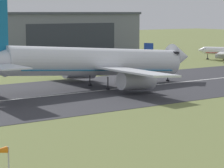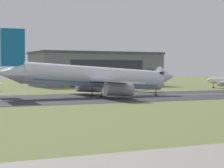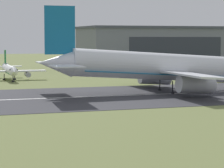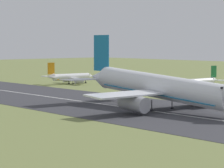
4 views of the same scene
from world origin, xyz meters
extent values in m
plane|color=olive|center=(0.00, 53.63, 0.00)|extent=(710.54, 710.54, 0.00)
cube|color=#333338|center=(0.00, 107.25, 0.03)|extent=(470.54, 42.43, 0.06)
cube|color=silver|center=(0.00, 107.25, 0.07)|extent=(423.49, 0.70, 0.01)
cube|color=slate|center=(66.21, 194.28, 7.99)|extent=(62.48, 28.89, 15.98)
cube|color=#424751|center=(66.21, 194.28, 16.43)|extent=(63.48, 29.89, 0.90)
cube|color=#2D333D|center=(66.21, 179.79, 6.39)|extent=(37.49, 0.12, 12.78)
cylinder|color=silver|center=(30.74, 110.98, 5.94)|extent=(44.15, 6.74, 8.82)
cone|color=silver|center=(5.18, 111.34, 7.04)|extent=(7.75, 5.61, 5.95)
cube|color=#146B9E|center=(30.74, 110.98, 4.25)|extent=(39.41, 6.37, 2.64)
cube|color=silver|center=(31.43, 97.92, 4.87)|extent=(7.09, 20.08, 0.82)
cylinder|color=#A8A8B2|center=(32.81, 99.50, 2.72)|extent=(8.23, 3.91, 4.28)
cube|color=silver|center=(31.80, 124.02, 4.87)|extent=(7.09, 20.08, 0.82)
cylinder|color=#A8A8B2|center=(33.13, 122.40, 2.72)|extent=(8.23, 3.91, 4.28)
cube|color=#146B9E|center=(6.28, 111.33, 14.20)|extent=(6.66, 0.37, 10.40)
cube|color=silver|center=(5.77, 103.59, 6.85)|extent=(5.96, 9.44, 0.24)
cube|color=silver|center=(5.99, 119.07, 6.85)|extent=(5.96, 9.44, 0.24)
cylinder|color=black|center=(31.06, 107.30, 1.44)|extent=(0.24, 0.24, 2.88)
cylinder|color=black|center=(31.06, 107.30, 0.22)|extent=(0.84, 0.84, 0.44)
cylinder|color=black|center=(31.16, 114.65, 1.44)|extent=(0.24, 0.24, 2.88)
cylinder|color=black|center=(31.16, 114.65, 0.22)|extent=(0.84, 0.84, 0.44)
cylinder|color=white|center=(1.53, 158.10, 3.10)|extent=(2.83, 19.30, 2.57)
cone|color=white|center=(1.38, 147.31, 3.10)|extent=(2.60, 2.35, 2.57)
cone|color=white|center=(1.68, 169.28, 3.56)|extent=(2.35, 3.11, 2.31)
cube|color=black|center=(1.40, 148.59, 3.61)|extent=(2.20, 1.13, 0.44)
cube|color=#1E7238|center=(1.53, 158.10, 2.39)|extent=(2.68, 17.37, 0.20)
cube|color=white|center=(7.53, 157.64, 2.65)|extent=(9.48, 3.09, 0.40)
cylinder|color=#A8A8B2|center=(6.77, 157.05, 1.60)|extent=(1.64, 3.36, 1.59)
cube|color=#1E7238|center=(1.67, 168.82, 6.57)|extent=(0.32, 2.80, 4.37)
cube|color=white|center=(4.93, 169.17, 3.48)|extent=(3.96, 2.50, 0.24)
cylinder|color=black|center=(1.41, 149.67, 0.91)|extent=(0.24, 0.24, 1.81)
cylinder|color=black|center=(1.41, 149.67, 0.22)|extent=(0.84, 0.84, 0.44)
cylinder|color=black|center=(-0.01, 158.24, 0.91)|extent=(0.24, 0.24, 1.81)
cylinder|color=black|center=(-0.01, 158.24, 0.22)|extent=(0.84, 0.84, 0.44)
cylinder|color=black|center=(3.07, 158.20, 0.91)|extent=(0.24, 0.24, 1.81)
cylinder|color=black|center=(3.07, 158.20, 0.22)|extent=(0.84, 0.84, 0.44)
cylinder|color=white|center=(55.31, 137.38, 2.71)|extent=(10.37, 17.24, 2.53)
cone|color=white|center=(50.75, 146.44, 2.71)|extent=(3.29, 3.17, 2.53)
cube|color=black|center=(51.31, 145.32, 3.22)|extent=(2.42, 1.95, 0.44)
cube|color=navy|center=(55.31, 137.38, 2.01)|extent=(9.44, 15.57, 0.20)
cube|color=white|center=(61.08, 140.68, 2.27)|extent=(10.85, 7.33, 0.40)
cylinder|color=#A8A8B2|center=(60.06, 140.80, 1.23)|extent=(2.88, 3.65, 1.57)
cube|color=white|center=(49.23, 134.72, 2.27)|extent=(10.85, 7.33, 0.40)
cylinder|color=#A8A8B2|center=(49.74, 135.60, 1.23)|extent=(2.88, 3.65, 1.57)
cylinder|color=black|center=(51.80, 144.35, 0.72)|extent=(0.24, 0.24, 1.44)
cylinder|color=black|center=(51.80, 144.35, 0.22)|extent=(0.84, 0.84, 0.44)
cylinder|color=black|center=(56.73, 137.94, 0.72)|extent=(0.24, 0.24, 1.44)
cylinder|color=black|center=(56.73, 137.94, 0.22)|extent=(0.84, 0.84, 0.44)
cylinder|color=black|center=(54.02, 136.57, 0.72)|extent=(0.24, 0.24, 1.44)
cylinder|color=black|center=(54.02, 136.57, 0.22)|extent=(0.84, 0.84, 0.44)
camera|label=1|loc=(-34.81, 13.55, 16.95)|focal=85.00mm
camera|label=2|loc=(-19.90, -8.73, 8.06)|focal=70.00mm
camera|label=3|loc=(-19.19, -0.44, 12.66)|focal=85.00mm
camera|label=4|loc=(124.81, 13.55, 17.22)|focal=85.00mm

